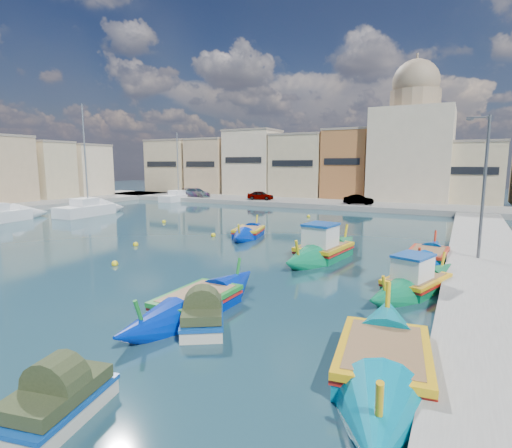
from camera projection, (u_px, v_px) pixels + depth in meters
The scene contains 19 objects.
ground at pixel (152, 255), 24.30m from camera, with size 160.00×160.00×0.00m, color #132F3A.
east_quay at pixel (495, 296), 16.04m from camera, with size 4.00×70.00×0.50m, color gray.
north_quay at pixel (320, 204), 52.31m from camera, with size 80.00×8.00×0.60m, color gray.
north_townhouses at pixel (385, 167), 55.00m from camera, with size 83.20×7.87×10.19m.
church_block at pixel (412, 142), 53.53m from camera, with size 10.00×10.00×19.10m.
quay_street_lamp at pixel (483, 187), 20.93m from camera, with size 1.18×0.16×8.00m.
parked_cars at pixel (248, 195), 55.41m from camera, with size 28.09×1.98×1.28m.
luzzu_turquoise_cabin at pixel (416, 284), 17.51m from camera, with size 4.24×8.27×2.61m.
luzzu_blue_cabin at pixel (324, 251), 23.58m from camera, with size 3.40×9.34×3.23m.
luzzu_cyan_mid at pixel (427, 257), 22.69m from camera, with size 2.43×8.25×2.41m.
luzzu_green at pixel (249, 233), 30.63m from camera, with size 3.46×7.49×2.29m.
luzzu_blue_south at pixel (198, 304), 15.15m from camera, with size 2.07×8.53×2.45m.
luzzu_cyan_south at pixel (383, 364), 10.55m from camera, with size 3.45×9.13×2.77m.
tender_near at pixel (203, 317), 13.50m from camera, with size 2.55×2.91×1.26m.
tender_far at pixel (58, 402), 8.69m from camera, with size 1.90×2.79×1.26m.
yacht_north at pixel (184, 197), 60.45m from camera, with size 2.29×8.08×10.78m.
yacht_midnorth at pixel (99, 209), 44.18m from camera, with size 3.15×8.99×12.56m.
yacht_mid at pixel (12, 215), 39.20m from camera, with size 3.71×9.83×12.09m.
mooring_buoys at pixel (222, 239), 29.26m from camera, with size 24.28×24.02×0.36m.
Camera 1 is at (16.57, -18.13, 5.55)m, focal length 28.00 mm.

